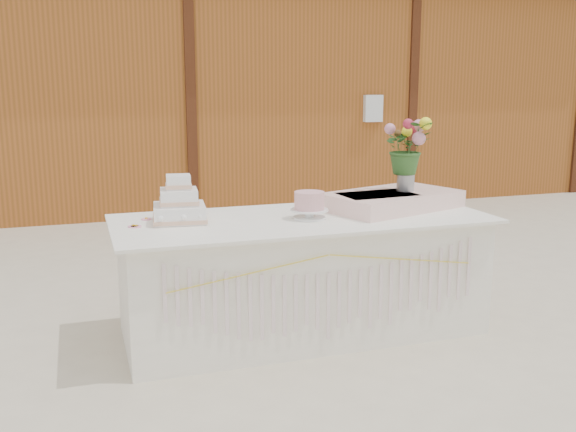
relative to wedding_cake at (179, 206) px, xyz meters
name	(u,v)px	position (x,y,z in m)	size (l,w,h in m)	color
ground	(302,331)	(0.77, -0.12, -0.87)	(80.00, 80.00, 0.00)	beige
barn	(166,80)	(0.76, 5.88, 0.81)	(12.60, 4.60, 3.30)	#944D1F
cake_table	(303,275)	(0.77, -0.12, -0.48)	(2.40, 1.00, 0.77)	white
wedding_cake	(179,206)	(0.00, 0.00, 0.00)	(0.36, 0.36, 0.29)	white
pink_cake_stand	(309,204)	(0.79, -0.18, 0.00)	(0.24, 0.24, 0.17)	white
satin_runner	(392,200)	(1.45, -0.03, -0.04)	(0.91, 0.53, 0.12)	#FFD8CD
flower_vase	(406,179)	(1.56, -0.01, 0.10)	(0.12, 0.12, 0.16)	#A2A2A6
bouquet	(407,141)	(1.56, -0.01, 0.36)	(0.33, 0.28, 0.36)	#2F5B24
loose_flowers	(139,223)	(-0.25, 0.01, -0.09)	(0.13, 0.31, 0.02)	pink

